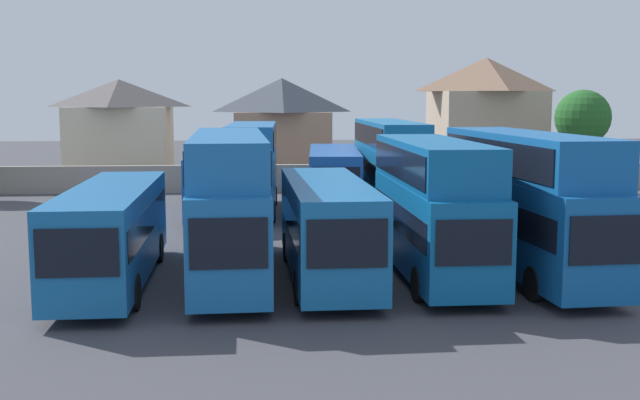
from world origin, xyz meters
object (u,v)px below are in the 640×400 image
(bus_6, at_px, (211,178))
(tree_left_of_lot, at_px, (583,118))
(bus_2, at_px, (229,197))
(bus_5, at_px, (526,196))
(bus_8, at_px, (334,177))
(house_terrace_centre, at_px, (282,127))
(house_terrace_right, at_px, (485,117))
(bus_1, at_px, (112,229))
(bus_4, at_px, (433,201))
(bus_3, at_px, (327,224))
(house_terrace_left, at_px, (120,129))
(bus_9, at_px, (390,161))
(bus_7, at_px, (252,163))

(bus_6, relative_size, tree_left_of_lot, 1.78)
(bus_2, height_order, bus_6, bus_2)
(bus_5, height_order, bus_8, bus_5)
(house_terrace_centre, height_order, house_terrace_right, house_terrace_right)
(bus_1, xyz_separation_m, bus_6, (2.42, 15.84, 0.05))
(bus_2, bearing_deg, bus_4, 82.67)
(bus_1, relative_size, bus_3, 1.06)
(bus_8, relative_size, house_terrace_left, 1.37)
(bus_1, xyz_separation_m, house_terrace_left, (-5.44, 34.15, 1.98))
(bus_3, bearing_deg, bus_4, 89.76)
(house_terrace_centre, distance_m, tree_left_of_lot, 22.41)
(bus_4, bearing_deg, bus_9, 175.34)
(bus_5, relative_size, bus_9, 0.95)
(bus_5, relative_size, bus_8, 1.10)
(bus_4, height_order, house_terrace_centre, house_terrace_centre)
(bus_6, relative_size, bus_8, 1.15)
(bus_4, distance_m, house_terrace_centre, 35.14)
(bus_5, height_order, bus_6, bus_5)
(bus_3, relative_size, bus_5, 0.93)
(bus_9, distance_m, tree_left_of_lot, 16.06)
(bus_2, xyz_separation_m, bus_7, (0.72, 15.36, -0.10))
(bus_2, distance_m, bus_5, 10.46)
(bus_6, relative_size, house_terrace_left, 1.57)
(bus_6, distance_m, house_terrace_left, 20.02)
(tree_left_of_lot, bearing_deg, bus_8, -154.20)
(bus_9, xyz_separation_m, house_terrace_right, (10.43, 17.56, 1.94))
(bus_3, bearing_deg, bus_6, -164.02)
(bus_9, bearing_deg, bus_3, -16.86)
(house_terrace_left, distance_m, house_terrace_centre, 12.30)
(house_terrace_right, bearing_deg, bus_9, -120.72)
(bus_6, relative_size, house_terrace_centre, 1.56)
(bus_3, distance_m, bus_9, 17.01)
(bus_5, xyz_separation_m, bus_6, (-11.95, 15.56, -0.90))
(house_terrace_centre, bearing_deg, tree_left_of_lot, -29.89)
(bus_7, xyz_separation_m, bus_9, (7.57, 0.17, 0.07))
(bus_7, bearing_deg, bus_9, 93.43)
(bus_5, height_order, bus_9, bus_5)
(bus_9, distance_m, house_terrace_right, 20.52)
(bus_3, height_order, bus_9, bus_9)
(tree_left_of_lot, bearing_deg, bus_2, -134.11)
(bus_1, xyz_separation_m, bus_3, (7.28, 0.03, 0.07))
(bus_2, height_order, bus_3, bus_2)
(bus_8, height_order, house_terrace_right, house_terrace_right)
(bus_3, distance_m, house_terrace_left, 36.46)
(bus_7, height_order, tree_left_of_lot, tree_left_of_lot)
(house_terrace_left, bearing_deg, tree_left_of_lot, -18.08)
(bus_6, distance_m, house_terrace_right, 27.23)
(bus_7, distance_m, house_terrace_centre, 19.01)
(tree_left_of_lot, bearing_deg, bus_9, -151.86)
(bus_5, bearing_deg, bus_2, -96.17)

